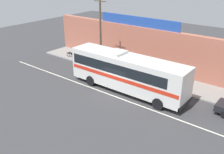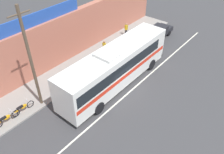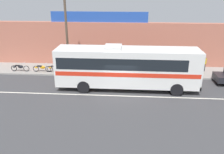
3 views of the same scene
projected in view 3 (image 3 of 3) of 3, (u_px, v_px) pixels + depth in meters
The scene contains 12 objects.
ground_plane at pixel (120, 92), 20.04m from camera, with size 70.00×70.00×0.00m, color #3A3A3D.
sidewalk_slab at pixel (122, 71), 24.87m from camera, with size 30.00×3.60×0.14m, color gray.
storefront_facade at pixel (123, 44), 26.04m from camera, with size 30.00×0.70×4.80m, color #B26651.
storefront_billboard at pixel (99, 17), 25.17m from camera, with size 10.43×0.12×1.10m, color #234CAD.
road_center_stripe at pixel (120, 96), 19.30m from camera, with size 30.00×0.14×0.01m, color silver.
intercity_bus at pixel (126, 66), 20.04m from camera, with size 11.99×2.66×3.78m.
utility_pole at pixel (67, 31), 22.47m from camera, with size 1.60×0.22×8.18m.
motorcycle_orange at pixel (20, 67), 24.40m from camera, with size 1.95×0.56×0.94m.
motorcycle_red at pixel (55, 68), 24.17m from camera, with size 1.89×0.56×0.94m.
motorcycle_blue at pixel (42, 68), 24.24m from camera, with size 1.91×0.56×0.94m.
pedestrian_far_right at pixel (205, 63), 24.32m from camera, with size 0.30×0.48×1.56m.
pedestrian_by_curb at pixel (156, 63), 23.71m from camera, with size 0.30×0.48×1.73m.
Camera 3 is at (0.63, -18.29, 8.30)m, focal length 37.92 mm.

